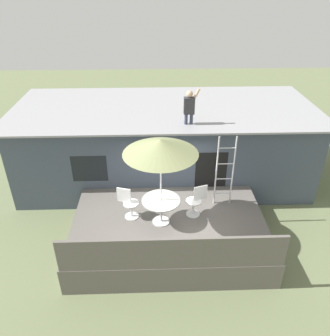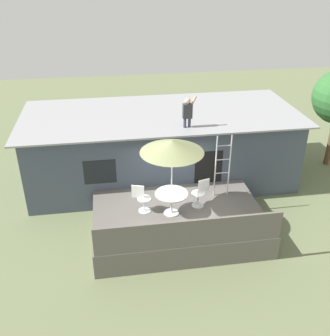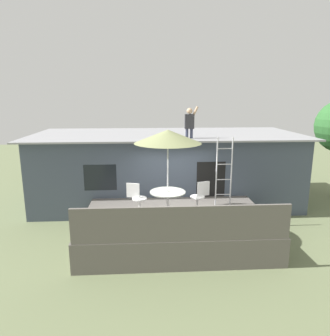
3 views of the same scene
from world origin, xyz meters
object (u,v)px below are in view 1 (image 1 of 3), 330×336
at_px(patio_table, 161,205).
at_px(patio_chair_right, 196,201).
at_px(person_figure, 190,105).
at_px(step_ladder, 225,171).
at_px(patio_chair_left, 129,203).
at_px(patio_umbrella, 160,147).

distance_m(patio_table, patio_chair_right, 1.05).
bearing_deg(patio_chair_right, person_figure, -105.69).
bearing_deg(step_ladder, person_figure, 124.59).
relative_size(step_ladder, patio_chair_left, 2.39).
relative_size(person_figure, patio_chair_left, 1.21).
bearing_deg(patio_chair_right, patio_umbrella, -0.00).
xyz_separation_m(patio_table, patio_chair_right, (1.00, 0.32, -0.13)).
bearing_deg(step_ladder, patio_chair_left, -168.57).
relative_size(step_ladder, patio_chair_right, 2.39).
xyz_separation_m(step_ladder, patio_chair_left, (-2.75, -0.56, -0.64)).
bearing_deg(patio_chair_left, patio_table, -0.00).
xyz_separation_m(patio_table, patio_umbrella, (-0.00, 0.00, 1.76)).
height_order(step_ladder, person_figure, person_figure).
height_order(person_figure, patio_chair_right, person_figure).
relative_size(patio_table, step_ladder, 0.47).
height_order(patio_umbrella, person_figure, person_figure).
xyz_separation_m(patio_table, patio_chair_left, (-0.90, 0.28, -0.13)).
relative_size(person_figure, patio_chair_right, 1.21).
distance_m(patio_table, patio_umbrella, 1.76).
xyz_separation_m(patio_chair_left, patio_chair_right, (1.89, 0.04, 0.00)).
bearing_deg(step_ladder, patio_table, -155.61).
relative_size(patio_table, patio_chair_right, 1.13).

